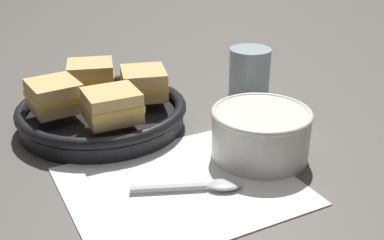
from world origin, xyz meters
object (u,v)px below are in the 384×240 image
(soup_bowl, at_px, (261,131))
(sandwich_near_right, at_px, (91,75))
(spoon, at_px, (209,185))
(sandwich_near_left, at_px, (144,83))
(drinking_glass, at_px, (250,72))
(sandwich_far_left, at_px, (54,96))
(sandwich_far_right, at_px, (112,105))
(skillet, at_px, (103,114))

(soup_bowl, relative_size, sandwich_near_right, 1.47)
(soup_bowl, distance_m, sandwich_near_right, 0.32)
(spoon, height_order, sandwich_near_right, sandwich_near_right)
(sandwich_near_left, xyz_separation_m, sandwich_near_right, (-0.06, 0.08, 0.00))
(sandwich_near_right, relative_size, drinking_glass, 1.08)
(drinking_glass, bearing_deg, sandwich_far_left, 178.37)
(spoon, bearing_deg, sandwich_far_left, 139.16)
(soup_bowl, xyz_separation_m, sandwich_far_right, (-0.17, 0.14, 0.02))
(soup_bowl, bearing_deg, sandwich_far_right, 140.94)
(soup_bowl, bearing_deg, skillet, 127.69)
(sandwich_near_left, bearing_deg, soup_bowl, -65.95)
(sandwich_near_right, distance_m, sandwich_far_right, 0.15)
(skillet, height_order, sandwich_far_left, sandwich_far_left)
(drinking_glass, bearing_deg, skillet, 179.50)
(spoon, xyz_separation_m, sandwich_far_right, (-0.06, 0.18, 0.06))
(drinking_glass, bearing_deg, sandwich_far_right, -166.86)
(spoon, relative_size, sandwich_near_right, 1.43)
(sandwich_near_left, distance_m, sandwich_near_right, 0.10)
(soup_bowl, height_order, sandwich_far_left, sandwich_far_left)
(soup_bowl, relative_size, skillet, 0.52)
(sandwich_far_right, distance_m, drinking_glass, 0.31)
(sandwich_near_left, relative_size, sandwich_far_left, 1.16)
(sandwich_near_left, relative_size, sandwich_far_right, 1.17)
(skillet, relative_size, sandwich_near_right, 2.81)
(soup_bowl, distance_m, spoon, 0.12)
(sandwich_near_right, distance_m, drinking_glass, 0.29)
(sandwich_near_left, distance_m, sandwich_far_right, 0.10)
(sandwich_far_left, xyz_separation_m, sandwich_far_right, (0.06, -0.08, 0.00))
(soup_bowl, relative_size, sandwich_far_right, 1.73)
(skillet, relative_size, drinking_glass, 3.04)
(skillet, bearing_deg, sandwich_far_right, -96.15)
(skillet, height_order, sandwich_near_right, sandwich_near_right)
(spoon, relative_size, skillet, 0.51)
(spoon, xyz_separation_m, sandwich_near_right, (-0.04, 0.33, 0.06))
(skillet, distance_m, sandwich_far_right, 0.08)
(soup_bowl, height_order, spoon, soup_bowl)
(sandwich_near_left, height_order, drinking_glass, drinking_glass)
(spoon, xyz_separation_m, sandwich_far_left, (-0.13, 0.26, 0.06))
(spoon, bearing_deg, skillet, 125.33)
(sandwich_near_right, distance_m, sandwich_far_left, 0.10)
(sandwich_far_right, bearing_deg, sandwich_near_right, 83.85)
(sandwich_near_left, xyz_separation_m, drinking_glass, (0.22, 0.01, -0.02))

